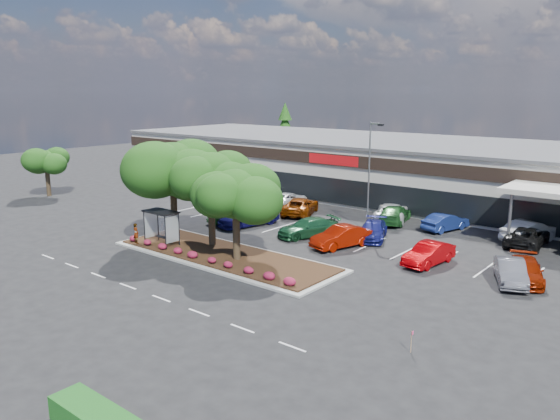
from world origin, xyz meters
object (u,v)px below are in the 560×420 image
Objects in this scene: car_0 at (235,207)px; light_pole at (370,183)px; survey_stake at (412,339)px; car_1 at (248,216)px.

light_pole is at bearing 30.31° from car_0.
survey_stake is 25.70m from car_1.
car_1 is (-9.15, -5.23, -3.21)m from light_pole.
car_0 is (-13.05, -2.90, -3.37)m from light_pole.
light_pole is 22.72m from survey_stake.
car_0 reaches higher than survey_stake.
car_0 is at bearing -167.46° from light_pole.
car_1 is at bearing 149.26° from survey_stake.
car_0 is 4.54m from car_1.
survey_stake is at bearing -12.98° from car_0.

